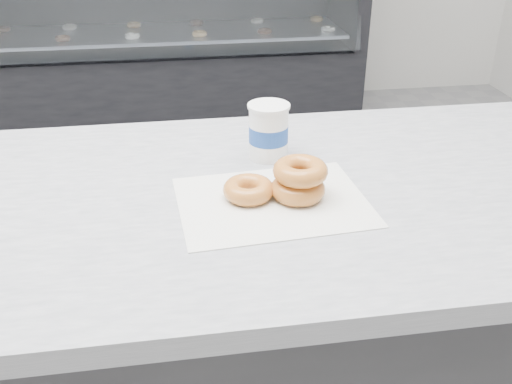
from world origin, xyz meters
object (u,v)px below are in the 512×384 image
donut_single (249,189)px  donut_stack (299,180)px  counter (189,370)px  display_case (167,47)px  coffee_cup (268,131)px

donut_single → donut_stack: (0.09, -0.01, 0.02)m
counter → display_case: 2.72m
donut_single → coffee_cup: (0.07, 0.17, 0.04)m
display_case → donut_single: (0.13, -2.75, 0.43)m
display_case → coffee_cup: 2.63m
counter → donut_stack: 0.54m
donut_stack → display_case: bearing=94.7°
display_case → coffee_cup: display_case is taller
counter → coffee_cup: (0.20, 0.14, 0.51)m
display_case → donut_stack: bearing=-85.3°
display_case → donut_stack: 2.81m
donut_stack → coffee_cup: coffee_cup is taller
donut_stack → coffee_cup: (-0.02, 0.18, 0.02)m
counter → donut_single: size_ratio=32.33×
counter → display_case: bearing=90.0°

